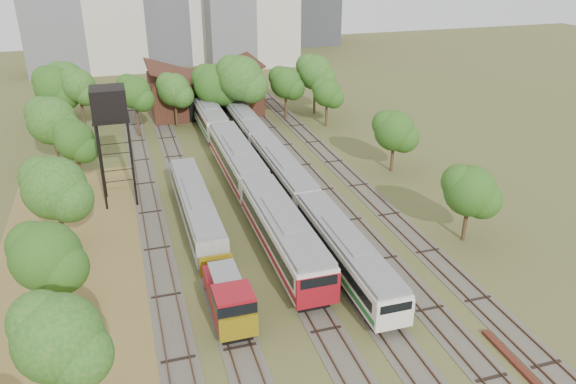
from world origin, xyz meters
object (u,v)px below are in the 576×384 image
object	(u,v)px
shunter_locomotive	(229,299)
water_tower	(109,107)
railcar_green_set	(282,171)
railcar_red_set	(257,193)

from	to	relation	value
shunter_locomotive	water_tower	size ratio (longest dim) A/B	0.69
shunter_locomotive	water_tower	xyz separation A→B (m)	(-6.52, 22.11, 8.23)
railcar_green_set	water_tower	size ratio (longest dim) A/B	4.45
railcar_green_set	water_tower	world-z (taller)	water_tower
railcar_red_set	railcar_green_set	xyz separation A→B (m)	(4.00, 5.06, -0.31)
railcar_green_set	water_tower	bearing A→B (deg)	174.92
water_tower	railcar_red_set	bearing A→B (deg)	-27.54
railcar_red_set	water_tower	bearing A→B (deg)	152.46
shunter_locomotive	water_tower	world-z (taller)	water_tower
railcar_red_set	water_tower	size ratio (longest dim) A/B	2.96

